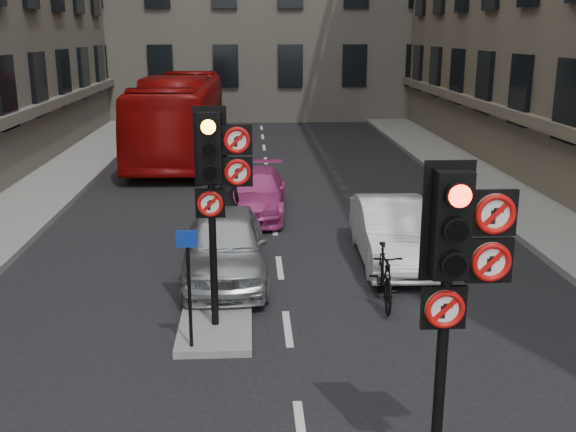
{
  "coord_description": "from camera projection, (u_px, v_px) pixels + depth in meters",
  "views": [
    {
      "loc": [
        -0.58,
        -5.32,
        4.81
      ],
      "look_at": [
        -0.12,
        2.67,
        2.6
      ],
      "focal_mm": 42.0,
      "sensor_mm": 36.0,
      "label": 1
    }
  ],
  "objects": [
    {
      "name": "pavement_right",
      "position": [
        537.0,
        210.0,
        18.35
      ],
      "size": [
        3.0,
        50.0,
        0.16
      ],
      "primitive_type": "cube",
      "color": "gray",
      "rests_on": "ground"
    },
    {
      "name": "centre_island",
      "position": [
        216.0,
        327.0,
        11.16
      ],
      "size": [
        1.2,
        2.0,
        0.12
      ],
      "primitive_type": "cube",
      "color": "gray",
      "rests_on": "ground"
    },
    {
      "name": "signal_near",
      "position": [
        457.0,
        260.0,
        6.78
      ],
      "size": [
        0.91,
        0.4,
        3.58
      ],
      "color": "black",
      "rests_on": "ground"
    },
    {
      "name": "signal_far",
      "position": [
        216.0,
        171.0,
        10.46
      ],
      "size": [
        0.91,
        0.4,
        3.58
      ],
      "color": "black",
      "rests_on": "centre_island"
    },
    {
      "name": "car_silver",
      "position": [
        225.0,
        245.0,
        13.39
      ],
      "size": [
        1.72,
        4.09,
        1.38
      ],
      "primitive_type": "imported",
      "rotation": [
        0.0,
        0.0,
        0.02
      ],
      "color": "#9EA1A5",
      "rests_on": "ground"
    },
    {
      "name": "car_white",
      "position": [
        393.0,
        232.0,
        14.38
      ],
      "size": [
        1.51,
        4.05,
        1.32
      ],
      "primitive_type": "imported",
      "rotation": [
        0.0,
        0.0,
        -0.03
      ],
      "color": "white",
      "rests_on": "ground"
    },
    {
      "name": "car_pink",
      "position": [
        255.0,
        193.0,
        18.15
      ],
      "size": [
        1.91,
        4.14,
        1.17
      ],
      "primitive_type": "imported",
      "rotation": [
        0.0,
        0.0,
        -0.07
      ],
      "color": "#C13986",
      "rests_on": "ground"
    },
    {
      "name": "bus_red",
      "position": [
        180.0,
        116.0,
        26.21
      ],
      "size": [
        2.85,
        11.34,
        3.15
      ],
      "primitive_type": "imported",
      "rotation": [
        0.0,
        0.0,
        -0.02
      ],
      "color": "#9B0B0B",
      "rests_on": "ground"
    },
    {
      "name": "motorcycle",
      "position": [
        384.0,
        276.0,
        12.16
      ],
      "size": [
        0.59,
        1.79,
        1.06
      ],
      "primitive_type": "imported",
      "rotation": [
        0.0,
        0.0,
        -0.05
      ],
      "color": "black",
      "rests_on": "ground"
    },
    {
      "name": "motorcyclist",
      "position": [
        227.0,
        202.0,
        15.8
      ],
      "size": [
        0.77,
        0.63,
        1.82
      ],
      "primitive_type": "imported",
      "rotation": [
        0.0,
        0.0,
        3.47
      ],
      "color": "black",
      "rests_on": "ground"
    },
    {
      "name": "info_sign",
      "position": [
        188.0,
        272.0,
        10.02
      ],
      "size": [
        0.32,
        0.09,
        1.87
      ],
      "rotation": [
        0.0,
        0.0,
        0.01
      ],
      "color": "black",
      "rests_on": "centre_island"
    }
  ]
}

